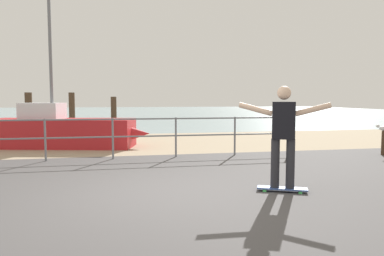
{
  "coord_description": "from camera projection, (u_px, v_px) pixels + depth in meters",
  "views": [
    {
      "loc": [
        -0.49,
        -5.66,
        1.53
      ],
      "look_at": [
        1.05,
        2.0,
        0.9
      ],
      "focal_mm": 34.0,
      "sensor_mm": 36.0,
      "label": 1
    }
  ],
  "objects": [
    {
      "name": "sea_surface",
      "position": [
        123.0,
        113.0,
        39.95
      ],
      "size": [
        72.0,
        50.0,
        0.04
      ],
      "primitive_type": "cube",
      "color": "#849EA3",
      "rests_on": "ground"
    },
    {
      "name": "skateboarder",
      "position": [
        283.0,
        131.0,
        5.85
      ],
      "size": [
        1.36,
        0.67,
        1.65
      ],
      "color": "#26262B",
      "rests_on": "skateboard"
    },
    {
      "name": "railing_fence",
      "position": [
        45.0,
        133.0,
        8.77
      ],
      "size": [
        12.84,
        0.05,
        1.05
      ],
      "color": "slate",
      "rests_on": "ground"
    },
    {
      "name": "skateboard",
      "position": [
        282.0,
        189.0,
        5.93
      ],
      "size": [
        0.81,
        0.51,
        0.08
      ],
      "color": "#334C8C",
      "rests_on": "ground"
    },
    {
      "name": "groyne_post_3",
      "position": [
        114.0,
        109.0,
        24.01
      ],
      "size": [
        0.37,
        0.37,
        1.66
      ],
      "primitive_type": "cylinder",
      "color": "#422D1E",
      "rests_on": "ground"
    },
    {
      "name": "groyne_post_1",
      "position": [
        29.0,
        109.0,
        20.15
      ],
      "size": [
        0.38,
        0.38,
        1.87
      ],
      "primitive_type": "cylinder",
      "color": "#422D1E",
      "rests_on": "ground"
    },
    {
      "name": "ground_plane",
      "position": [
        159.0,
        216.0,
        4.77
      ],
      "size": [
        24.0,
        10.0,
        0.04
      ],
      "primitive_type": "cube",
      "color": "#474444",
      "rests_on": "ground"
    },
    {
      "name": "sailboat",
      "position": [
        67.0,
        131.0,
        11.35
      ],
      "size": [
        5.07,
        2.37,
        5.79
      ],
      "color": "#B21E23",
      "rests_on": "ground"
    },
    {
      "name": "groyne_post_2",
      "position": [
        72.0,
        109.0,
        20.67
      ],
      "size": [
        0.33,
        0.33,
        1.88
      ],
      "primitive_type": "cylinder",
      "color": "#422D1E",
      "rests_on": "ground"
    },
    {
      "name": "beach_strip",
      "position": [
        134.0,
        143.0,
        12.59
      ],
      "size": [
        24.0,
        6.0,
        0.04
      ],
      "primitive_type": "cube",
      "color": "tan",
      "rests_on": "ground"
    }
  ]
}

